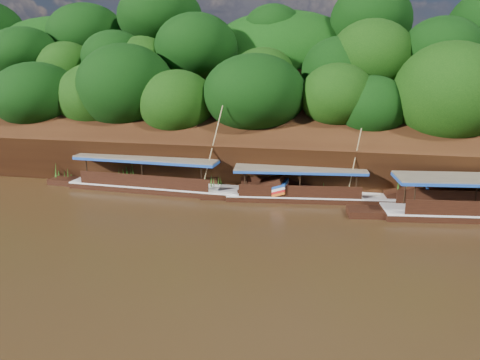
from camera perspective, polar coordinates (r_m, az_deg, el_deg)
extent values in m
plane|color=black|center=(26.21, 6.20, -7.78)|extent=(160.00, 160.00, 0.00)
cube|color=black|center=(40.69, 8.68, 5.46)|extent=(120.00, 16.12, 13.64)
cube|color=black|center=(51.15, 9.22, 3.38)|extent=(120.00, 24.00, 12.00)
ellipsoid|color=#12400A|center=(56.25, -23.62, 12.63)|extent=(20.00, 10.00, 8.00)
ellipsoid|color=#12400A|center=(40.49, 0.05, 5.58)|extent=(18.00, 8.00, 6.40)
ellipsoid|color=#12400A|center=(47.15, 9.50, 13.67)|extent=(24.00, 11.00, 8.40)
cube|color=black|center=(34.14, 8.41, -2.41)|extent=(11.97, 3.57, 0.88)
cube|color=silver|center=(34.02, 8.44, -1.73)|extent=(11.98, 3.63, 0.10)
cube|color=black|center=(35.00, 19.36, -1.50)|extent=(2.97, 1.95, 1.66)
cube|color=#17429B|center=(35.12, 20.57, -1.06)|extent=(1.64, 1.85, 0.61)
cube|color=red|center=(35.20, 20.52, -1.58)|extent=(1.64, 1.85, 0.61)
cube|color=brown|center=(33.48, 7.31, 1.49)|extent=(9.47, 3.58, 0.12)
cube|color=#17429B|center=(33.51, 7.30, 1.30)|extent=(9.47, 3.58, 0.18)
cylinder|color=tan|center=(33.14, 13.76, 2.07)|extent=(0.69, 0.88, 4.92)
cube|color=black|center=(36.56, -9.70, -1.29)|extent=(14.44, 3.11, 0.98)
cube|color=silver|center=(36.43, -9.73, -0.59)|extent=(14.44, 3.18, 0.11)
cube|color=black|center=(33.88, 2.78, -1.05)|extent=(3.46, 1.96, 1.93)
cube|color=#17429B|center=(33.63, 4.28, -0.62)|extent=(1.85, 1.95, 0.72)
cube|color=red|center=(33.73, 4.26, -1.23)|extent=(1.85, 1.95, 0.72)
cube|color=brown|center=(36.30, -11.17, 2.79)|extent=(11.35, 3.31, 0.13)
cube|color=#17429B|center=(36.33, -11.15, 2.58)|extent=(11.35, 3.31, 0.20)
cylinder|color=tan|center=(33.96, -3.40, 3.94)|extent=(1.61, 0.44, 6.09)
cone|color=#275D17|center=(41.14, -20.86, 0.97)|extent=(1.50, 1.50, 1.69)
cone|color=#275D17|center=(38.14, -13.51, 0.87)|extent=(1.50, 1.50, 2.17)
cone|color=#275D17|center=(35.36, -3.10, -0.48)|extent=(1.50, 1.50, 1.39)
cone|color=#275D17|center=(35.18, 9.60, -0.48)|extent=(1.50, 1.50, 1.72)
cone|color=#275D17|center=(35.00, 18.80, -0.79)|extent=(1.50, 1.50, 2.15)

